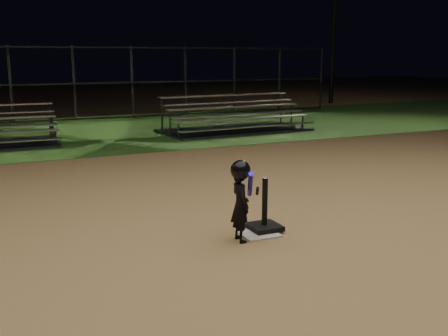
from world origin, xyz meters
TOP-DOWN VIEW (x-y plane):
  - ground at (0.00, 0.00)m, footprint 80.00×80.00m
  - grass_strip at (0.00, 10.00)m, footprint 60.00×8.00m
  - home_plate at (0.00, 0.00)m, footprint 0.45×0.45m
  - batting_tee at (0.14, 0.08)m, footprint 0.38×0.38m
  - child_batter at (-0.30, -0.12)m, footprint 0.39×0.58m
  - bleacher_right at (3.77, 8.35)m, footprint 4.34×2.29m
  - backstop_fence at (0.00, 13.00)m, footprint 20.08×0.08m

SIDE VIEW (x-z plane):
  - ground at x=0.00m, z-range 0.00..0.00m
  - grass_strip at x=0.00m, z-range 0.00..0.01m
  - home_plate at x=0.00m, z-range 0.00..0.02m
  - batting_tee at x=0.14m, z-range -0.19..0.47m
  - bleacher_right at x=3.77m, z-range -0.30..0.73m
  - child_batter at x=-0.30m, z-range 0.03..1.02m
  - backstop_fence at x=0.00m, z-range 0.00..2.50m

